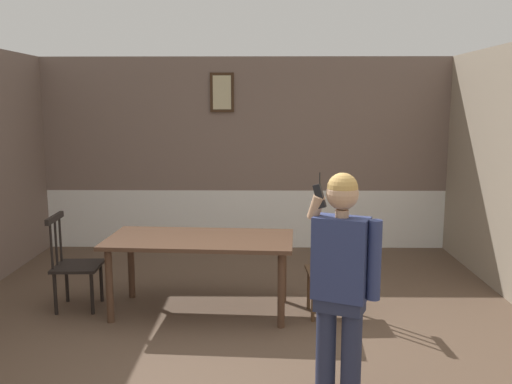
% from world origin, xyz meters
% --- Properties ---
extents(ground_plane, '(8.02, 8.02, 0.00)m').
position_xyz_m(ground_plane, '(0.00, 0.00, 0.00)').
color(ground_plane, brown).
extents(room_back_partition, '(5.91, 0.17, 2.75)m').
position_xyz_m(room_back_partition, '(-0.00, 3.65, 1.33)').
color(room_back_partition, '#756056').
rests_on(room_back_partition, ground_plane).
extents(dining_table, '(1.91, 1.01, 0.77)m').
position_xyz_m(dining_table, '(-0.38, 1.07, 0.68)').
color(dining_table, '#4C3323').
rests_on(dining_table, ground_plane).
extents(chair_near_window, '(0.43, 0.43, 1.01)m').
position_xyz_m(chair_near_window, '(0.94, 0.99, 0.48)').
color(chair_near_window, '#513823').
rests_on(chair_near_window, ground_plane).
extents(chair_by_doorway, '(0.47, 0.47, 0.98)m').
position_xyz_m(chair_by_doorway, '(-1.69, 1.15, 0.47)').
color(chair_by_doorway, black).
rests_on(chair_by_doorway, ground_plane).
extents(person_figure, '(0.49, 0.33, 1.66)m').
position_xyz_m(person_figure, '(0.78, -0.70, 0.94)').
color(person_figure, '#282E49').
rests_on(person_figure, ground_plane).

